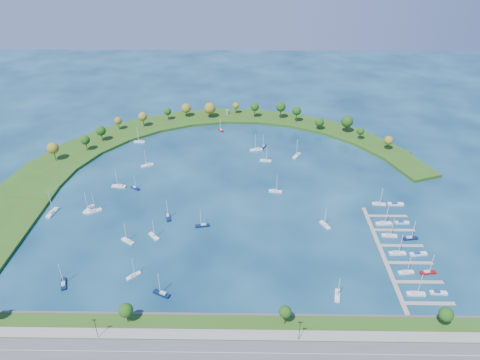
{
  "coord_description": "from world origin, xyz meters",
  "views": [
    {
      "loc": [
        8.35,
        -229.8,
        143.5
      ],
      "look_at": [
        5.0,
        5.0,
        4.0
      ],
      "focal_mm": 32.21,
      "sensor_mm": 36.0,
      "label": 1
    }
  ],
  "objects_px": {
    "moored_boat_0": "(297,155)",
    "moored_boat_21": "(266,160)",
    "moored_boat_20": "(52,212)",
    "harbor_tower": "(227,112)",
    "moored_boat_8": "(63,283)",
    "docked_boat_5": "(418,254)",
    "moored_boat_14": "(128,241)",
    "docked_boat_10": "(379,203)",
    "moored_boat_9": "(263,147)",
    "moored_boat_13": "(221,130)",
    "moored_boat_15": "(94,211)",
    "moored_boat_3": "(337,295)",
    "moored_boat_1": "(89,209)",
    "moored_boat_11": "(147,165)",
    "docked_boat_4": "(397,253)",
    "moored_boat_12": "(154,236)",
    "moored_boat_6": "(133,275)",
    "moored_boat_19": "(119,186)",
    "docked_boat_1": "(438,293)",
    "docked_boat_3": "(428,272)",
    "moored_boat_10": "(256,149)",
    "moored_boat_16": "(275,191)",
    "docked_boat_6": "(389,235)",
    "moored_boat_2": "(325,225)",
    "docked_boat_11": "(395,204)",
    "moored_boat_5": "(162,293)",
    "docked_boat_9": "(402,222)",
    "docked_boat_8": "(384,223)",
    "moored_boat_7": "(202,225)",
    "moored_boat_4": "(135,188)",
    "dock_system": "(397,254)",
    "docked_boat_7": "(410,238)",
    "docked_boat_2": "(406,272)"
  },
  "relations": [
    {
      "from": "moored_boat_7",
      "to": "moored_boat_11",
      "type": "bearing_deg",
      "value": -68.24
    },
    {
      "from": "moored_boat_16",
      "to": "moored_boat_19",
      "type": "bearing_deg",
      "value": -174.53
    },
    {
      "from": "moored_boat_1",
      "to": "moored_boat_16",
      "type": "bearing_deg",
      "value": 118.7
    },
    {
      "from": "moored_boat_0",
      "to": "moored_boat_21",
      "type": "xyz_separation_m",
      "value": [
        -22.89,
        -7.89,
        -0.06
      ]
    },
    {
      "from": "moored_boat_5",
      "to": "moored_boat_12",
      "type": "distance_m",
      "value": 42.91
    },
    {
      "from": "harbor_tower",
      "to": "moored_boat_14",
      "type": "xyz_separation_m",
      "value": [
        -45.65,
        -173.13,
        -3.19
      ]
    },
    {
      "from": "moored_boat_19",
      "to": "moored_boat_20",
      "type": "xyz_separation_m",
      "value": [
        -30.98,
        -29.77,
        0.05
      ]
    },
    {
      "from": "docked_boat_10",
      "to": "moored_boat_9",
      "type": "bearing_deg",
      "value": 137.51
    },
    {
      "from": "moored_boat_0",
      "to": "moored_boat_3",
      "type": "relative_size",
      "value": 1.2
    },
    {
      "from": "moored_boat_2",
      "to": "moored_boat_10",
      "type": "relative_size",
      "value": 0.86
    },
    {
      "from": "docked_boat_4",
      "to": "docked_boat_8",
      "type": "relative_size",
      "value": 0.95
    },
    {
      "from": "moored_boat_20",
      "to": "docked_boat_4",
      "type": "xyz_separation_m",
      "value": [
        188.35,
        -32.77,
        -0.07
      ]
    },
    {
      "from": "moored_boat_6",
      "to": "docked_boat_8",
      "type": "relative_size",
      "value": 0.82
    },
    {
      "from": "moored_boat_2",
      "to": "moored_boat_3",
      "type": "relative_size",
      "value": 1.01
    },
    {
      "from": "moored_boat_10",
      "to": "moored_boat_12",
      "type": "bearing_deg",
      "value": 47.23
    },
    {
      "from": "moored_boat_14",
      "to": "moored_boat_5",
      "type": "bearing_deg",
      "value": 157.8
    },
    {
      "from": "moored_boat_1",
      "to": "docked_boat_5",
      "type": "xyz_separation_m",
      "value": [
        178.89,
        -37.2,
        -0.28
      ]
    },
    {
      "from": "docked_boat_1",
      "to": "moored_boat_1",
      "type": "bearing_deg",
      "value": 163.02
    },
    {
      "from": "dock_system",
      "to": "moored_boat_13",
      "type": "xyz_separation_m",
      "value": [
        -97.17,
        150.95,
        0.51
      ]
    },
    {
      "from": "moored_boat_10",
      "to": "moored_boat_11",
      "type": "xyz_separation_m",
      "value": [
        -75.68,
        -24.99,
        -0.03
      ]
    },
    {
      "from": "moored_boat_7",
      "to": "moored_boat_9",
      "type": "xyz_separation_m",
      "value": [
        36.93,
        98.27,
        -0.01
      ]
    },
    {
      "from": "moored_boat_4",
      "to": "docked_boat_3",
      "type": "bearing_deg",
      "value": 11.05
    },
    {
      "from": "moored_boat_13",
      "to": "docked_boat_1",
      "type": "distance_m",
      "value": 207.76
    },
    {
      "from": "docked_boat_9",
      "to": "moored_boat_0",
      "type": "bearing_deg",
      "value": 121.01
    },
    {
      "from": "docked_boat_6",
      "to": "moored_boat_11",
      "type": "bearing_deg",
      "value": 156.21
    },
    {
      "from": "moored_boat_5",
      "to": "docked_boat_4",
      "type": "height_order",
      "value": "docked_boat_4"
    },
    {
      "from": "moored_boat_1",
      "to": "moored_boat_16",
      "type": "xyz_separation_m",
      "value": [
        110.02,
        21.15,
        -0.02
      ]
    },
    {
      "from": "moored_boat_0",
      "to": "docked_boat_11",
      "type": "xyz_separation_m",
      "value": [
        52.46,
        -61.73,
        -0.27
      ]
    },
    {
      "from": "docked_boat_4",
      "to": "moored_boat_12",
      "type": "bearing_deg",
      "value": 172.2
    },
    {
      "from": "moored_boat_5",
      "to": "docked_boat_10",
      "type": "distance_m",
      "value": 138.34
    },
    {
      "from": "moored_boat_20",
      "to": "docked_boat_10",
      "type": "relative_size",
      "value": 1.25
    },
    {
      "from": "moored_boat_9",
      "to": "docked_boat_11",
      "type": "xyz_separation_m",
      "value": [
        76.13,
        -75.46,
        -0.19
      ]
    },
    {
      "from": "moored_boat_6",
      "to": "moored_boat_19",
      "type": "distance_m",
      "value": 85.15
    },
    {
      "from": "moored_boat_20",
      "to": "harbor_tower",
      "type": "bearing_deg",
      "value": -23.04
    },
    {
      "from": "moored_boat_20",
      "to": "moored_boat_21",
      "type": "height_order",
      "value": "moored_boat_20"
    },
    {
      "from": "moored_boat_8",
      "to": "docked_boat_5",
      "type": "distance_m",
      "value": 172.99
    },
    {
      "from": "moored_boat_4",
      "to": "moored_boat_11",
      "type": "relative_size",
      "value": 0.79
    },
    {
      "from": "moored_boat_15",
      "to": "docked_boat_5",
      "type": "relative_size",
      "value": 1.44
    },
    {
      "from": "moored_boat_13",
      "to": "moored_boat_15",
      "type": "distance_m",
      "value": 134.11
    },
    {
      "from": "docked_boat_11",
      "to": "moored_boat_8",
      "type": "bearing_deg",
      "value": -157.69
    },
    {
      "from": "moored_boat_1",
      "to": "moored_boat_11",
      "type": "height_order",
      "value": "moored_boat_1"
    },
    {
      "from": "docked_boat_4",
      "to": "moored_boat_5",
      "type": "bearing_deg",
      "value": -167.94
    },
    {
      "from": "docked_boat_7",
      "to": "docked_boat_10",
      "type": "height_order",
      "value": "docked_boat_7"
    },
    {
      "from": "docked_boat_1",
      "to": "docked_boat_3",
      "type": "bearing_deg",
      "value": 92.47
    },
    {
      "from": "moored_boat_7",
      "to": "docked_boat_2",
      "type": "bearing_deg",
      "value": 149.42
    },
    {
      "from": "moored_boat_1",
      "to": "docked_boat_9",
      "type": "xyz_separation_m",
      "value": [
        178.9,
        -10.53,
        -0.34
      ]
    },
    {
      "from": "docked_boat_4",
      "to": "docked_boat_5",
      "type": "distance_m",
      "value": 10.47
    },
    {
      "from": "moored_boat_13",
      "to": "docked_boat_6",
      "type": "bearing_deg",
      "value": -175.62
    },
    {
      "from": "moored_boat_0",
      "to": "moored_boat_11",
      "type": "height_order",
      "value": "moored_boat_0"
    },
    {
      "from": "docked_boat_10",
      "to": "moored_boat_5",
      "type": "bearing_deg",
      "value": -141.37
    }
  ]
}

